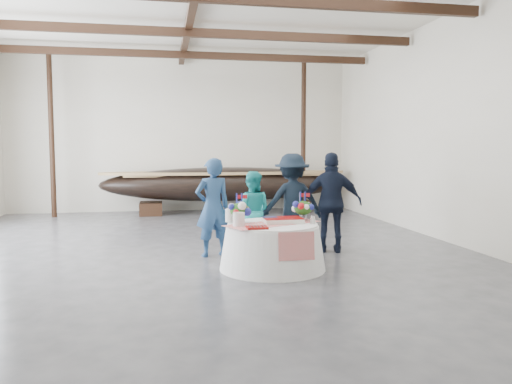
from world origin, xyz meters
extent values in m
cube|color=#3D3D42|center=(0.00, 0.00, 0.00)|extent=(10.00, 12.00, 0.01)
cube|color=silver|center=(0.00, 6.00, 2.25)|extent=(10.00, 0.02, 4.50)
cube|color=silver|center=(0.00, -6.00, 2.25)|extent=(10.00, 0.02, 4.50)
cube|color=silver|center=(5.00, 0.00, 2.25)|extent=(0.02, 12.00, 4.50)
cube|color=black|center=(0.00, 1.50, 4.25)|extent=(9.80, 0.12, 0.18)
cube|color=black|center=(0.00, 4.00, 4.25)|extent=(9.80, 0.12, 0.18)
cube|color=black|center=(0.00, 0.00, 4.38)|extent=(0.15, 11.76, 0.15)
cylinder|color=black|center=(-3.50, 5.10, 2.25)|extent=(0.14, 0.14, 4.50)
cylinder|color=black|center=(3.50, 5.10, 2.25)|extent=(0.14, 0.14, 4.50)
cube|color=black|center=(-0.92, 5.10, 0.18)|extent=(0.62, 0.80, 0.35)
cube|color=black|center=(3.32, 5.10, 0.18)|extent=(0.62, 0.80, 0.35)
ellipsoid|color=black|center=(1.20, 5.10, 0.84)|extent=(7.07, 1.41, 0.97)
cube|color=#9E7A4C|center=(1.20, 5.10, 1.11)|extent=(5.66, 0.93, 0.05)
cone|color=white|center=(1.09, -1.70, 0.34)|extent=(1.64, 1.64, 0.68)
cylinder|color=white|center=(1.09, -1.70, 0.69)|extent=(1.39, 1.39, 0.04)
cube|color=red|center=(1.09, -1.70, 0.71)|extent=(1.60, 1.15, 0.01)
cube|color=white|center=(1.27, -1.63, 0.74)|extent=(0.60, 0.40, 0.07)
cylinder|color=white|center=(0.54, -1.85, 0.81)|extent=(0.18, 0.18, 0.20)
cylinder|color=white|center=(0.49, -1.38, 0.81)|extent=(0.18, 0.18, 0.20)
cube|color=maroon|center=(0.77, -2.12, 0.72)|extent=(0.30, 0.24, 0.03)
cone|color=silver|center=(1.69, -1.82, 0.77)|extent=(0.09, 0.09, 0.12)
imported|color=navy|center=(0.27, -0.60, 0.85)|extent=(0.70, 0.54, 1.70)
imported|color=#21AEAF|center=(1.01, -0.31, 0.73)|extent=(0.83, 0.72, 1.45)
imported|color=black|center=(1.77, -0.27, 0.89)|extent=(1.16, 0.69, 1.77)
imported|color=black|center=(2.41, -0.65, 0.90)|extent=(1.13, 0.72, 1.79)
camera|label=1|loc=(-0.54, -9.12, 1.86)|focal=35.00mm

